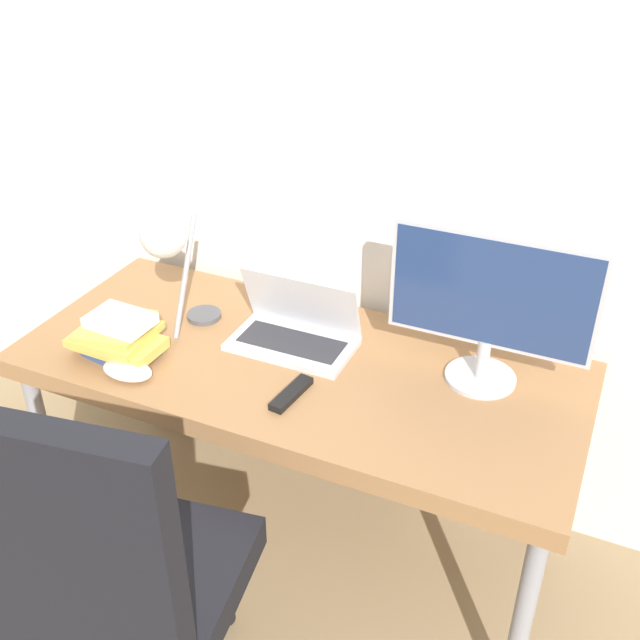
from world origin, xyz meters
name	(u,v)px	position (x,y,z in m)	size (l,w,h in m)	color
ground_plane	(250,616)	(0.00, 0.00, 0.00)	(12.00, 12.00, 0.00)	#937A56
wall_back	(357,122)	(0.00, 0.78, 1.30)	(8.00, 0.05, 2.60)	silver
desk	(298,378)	(0.00, 0.36, 0.66)	(1.64, 0.71, 0.72)	#996B42
laptop	(295,330)	(-0.05, 0.44, 0.76)	(0.37, 0.21, 0.21)	silver
monitor	(491,302)	(0.50, 0.49, 0.96)	(0.55, 0.20, 0.44)	#B7B7BC
desk_lamp	(167,243)	(-0.38, 0.31, 1.04)	(0.13, 0.28, 0.42)	#4C4C51
office_chair	(110,572)	(-0.09, -0.42, 0.62)	(0.60, 0.60, 1.11)	black
book_stack	(118,336)	(-0.49, 0.18, 0.78)	(0.26, 0.23, 0.13)	#334C8C
tv_remote	(291,394)	(0.06, 0.20, 0.73)	(0.06, 0.17, 0.02)	black
game_controller	(127,370)	(-0.40, 0.09, 0.74)	(0.15, 0.09, 0.04)	white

